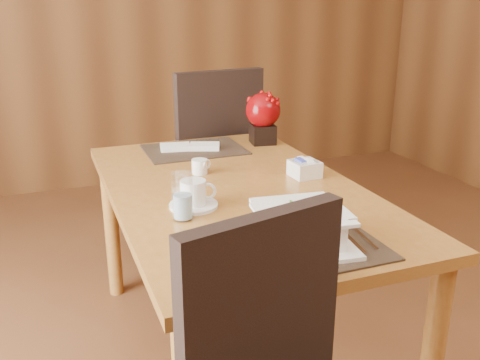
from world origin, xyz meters
name	(u,v)px	position (x,y,z in m)	size (l,w,h in m)	color
back_wall	(121,0)	(0.00, 3.00, 1.40)	(5.00, 0.02, 2.80)	brown
dining_table	(236,211)	(0.00, 0.60, 0.65)	(0.90, 1.50, 0.75)	#A56D2D
placemat_near	(303,248)	(0.00, 0.05, 0.75)	(0.45, 0.33, 0.01)	black
placemat_far	(194,150)	(0.00, 1.15, 0.75)	(0.45, 0.33, 0.01)	black
soup_setting	(301,229)	(0.00, 0.07, 0.81)	(0.31, 0.31, 0.11)	white
coffee_cup	(193,196)	(-0.20, 0.47, 0.79)	(0.17, 0.17, 0.09)	white
water_glass	(183,196)	(-0.26, 0.38, 0.83)	(0.07, 0.07, 0.16)	white
creamer_jug	(200,167)	(-0.08, 0.81, 0.78)	(0.08, 0.08, 0.06)	white
sugar_caddy	(305,169)	(0.30, 0.62, 0.78)	(0.11, 0.11, 0.06)	white
berry_decor	(263,115)	(0.35, 1.15, 0.89)	(0.17, 0.17, 0.25)	black
napkins_far	(192,147)	(-0.01, 1.15, 0.77)	(0.27, 0.10, 0.02)	white
bread_plate	(221,286)	(-0.29, -0.07, 0.76)	(0.15, 0.15, 0.01)	white
far_chair	(210,154)	(0.20, 1.53, 0.61)	(0.56, 0.56, 1.08)	black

